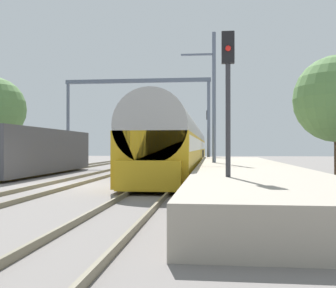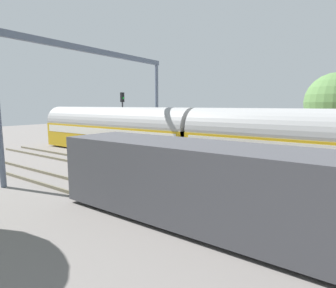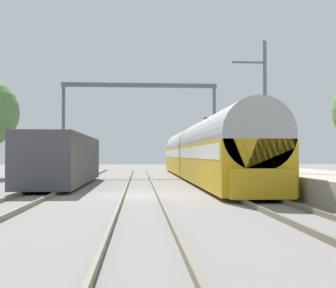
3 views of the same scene
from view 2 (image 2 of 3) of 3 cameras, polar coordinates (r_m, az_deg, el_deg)
The scene contains 6 objects.
passenger_train at distance 19.91m, azimuth 5.24°, elevation 1.67°, with size 2.93×32.85×3.82m.
freight_car at distance 9.46m, azimuth 11.27°, elevation -8.79°, with size 2.80×13.00×2.70m.
person_crossing at distance 23.56m, azimuth -2.26°, elevation 0.39°, with size 0.46×0.43×1.73m.
railway_signal_far at distance 26.82m, azimuth -9.31°, elevation 6.29°, with size 0.36×0.30×5.32m.
catenary_gantry at distance 19.60m, azimuth -14.22°, elevation 12.23°, with size 13.19×0.28×7.86m.
tree_east_background at distance 26.26m, azimuth 31.23°, elevation 7.33°, with size 4.75×4.75×6.75m.
Camera 2 is at (-12.67, 2.74, 4.20)m, focal length 29.64 mm.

